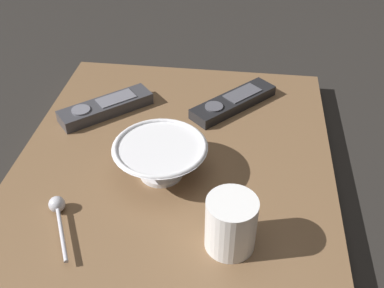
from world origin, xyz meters
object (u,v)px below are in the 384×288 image
teaspoon (58,209)px  tv_remote_near (233,102)px  tv_remote_far (106,107)px  coffee_mug (231,224)px  cereal_bowl (160,158)px

teaspoon → tv_remote_near: bearing=53.3°
tv_remote_near → tv_remote_far: bearing=-168.0°
teaspoon → tv_remote_near: 0.41m
tv_remote_near → teaspoon: bearing=-126.7°
coffee_mug → teaspoon: size_ratio=0.73×
teaspoon → tv_remote_far: tv_remote_far is taller
coffee_mug → teaspoon: bearing=175.2°
teaspoon → coffee_mug: bearing=-4.8°
coffee_mug → tv_remote_far: coffee_mug is taller
tv_remote_far → tv_remote_near: bearing=12.0°
cereal_bowl → tv_remote_far: (-0.14, 0.16, -0.02)m
cereal_bowl → tv_remote_near: cereal_bowl is taller
tv_remote_near → tv_remote_far: tv_remote_far is taller
coffee_mug → tv_remote_near: coffee_mug is taller
tv_remote_near → cereal_bowl: bearing=-116.5°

